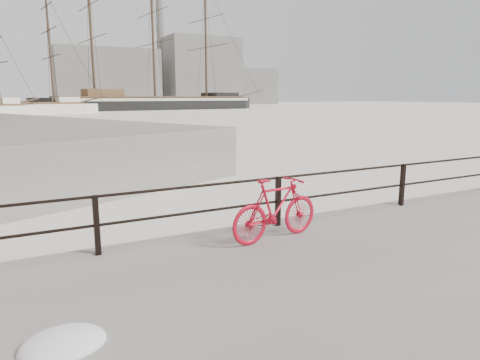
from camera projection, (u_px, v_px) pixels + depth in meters
name	position (u px, v px, depth m)	size (l,w,h in m)	color
ground	(395.00, 218.00, 10.44)	(400.00, 400.00, 0.00)	white
guardrail	(402.00, 185.00, 10.15)	(28.00, 0.10, 1.00)	black
bicycle	(276.00, 209.00, 7.70)	(1.90, 0.28, 1.15)	#B50C22
barque_black	(156.00, 110.00, 97.99)	(59.83, 19.58, 33.87)	black
schooner_mid	(10.00, 115.00, 70.96)	(31.47, 13.31, 22.41)	silver
industrial_west	(106.00, 78.00, 139.47)	(32.00, 18.00, 18.00)	gray
industrial_mid	(200.00, 72.00, 159.23)	(26.00, 20.00, 24.00)	gray
industrial_east	(247.00, 87.00, 175.04)	(20.00, 16.00, 14.00)	gray
smokestack	(161.00, 44.00, 155.72)	(2.80, 2.80, 44.00)	gray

